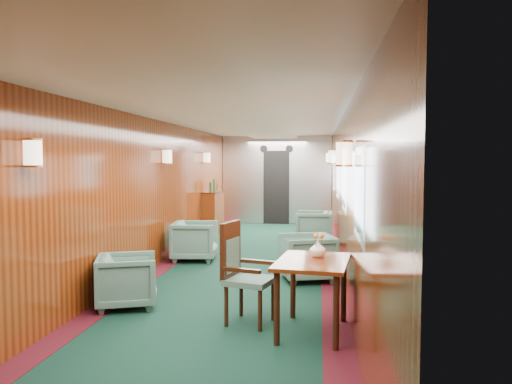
{
  "coord_description": "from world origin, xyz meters",
  "views": [
    {
      "loc": [
        1.16,
        -7.7,
        1.73
      ],
      "look_at": [
        0.0,
        1.42,
        1.15
      ],
      "focal_mm": 35.0,
      "sensor_mm": 36.0,
      "label": 1
    }
  ],
  "objects_px": {
    "armchair_left_near": "(127,281)",
    "armchair_right_near": "(307,257)",
    "side_chair": "(241,268)",
    "dining_table": "(313,272)",
    "armchair_left_far": "(195,241)",
    "armchair_right_far": "(314,227)",
    "credenza": "(213,212)"
  },
  "relations": [
    {
      "from": "armchair_left_near",
      "to": "armchair_right_near",
      "type": "xyz_separation_m",
      "value": [
        2.09,
        1.57,
        0.02
      ]
    },
    {
      "from": "side_chair",
      "to": "armchair_right_near",
      "type": "bearing_deg",
      "value": 86.72
    },
    {
      "from": "dining_table",
      "to": "armchair_left_far",
      "type": "relative_size",
      "value": 1.42
    },
    {
      "from": "side_chair",
      "to": "armchair_right_near",
      "type": "xyz_separation_m",
      "value": [
        0.66,
        1.96,
        -0.25
      ]
    },
    {
      "from": "armchair_left_near",
      "to": "armchair_right_far",
      "type": "relative_size",
      "value": 0.91
    },
    {
      "from": "armchair_right_near",
      "to": "side_chair",
      "type": "bearing_deg",
      "value": -34.14
    },
    {
      "from": "dining_table",
      "to": "armchair_left_near",
      "type": "height_order",
      "value": "dining_table"
    },
    {
      "from": "side_chair",
      "to": "credenza",
      "type": "distance_m",
      "value": 6.56
    },
    {
      "from": "armchair_right_near",
      "to": "armchair_right_far",
      "type": "distance_m",
      "value": 3.23
    },
    {
      "from": "side_chair",
      "to": "armchair_left_near",
      "type": "xyz_separation_m",
      "value": [
        -1.43,
        0.39,
        -0.27
      ]
    },
    {
      "from": "armchair_left_near",
      "to": "armchair_right_near",
      "type": "height_order",
      "value": "armchair_right_near"
    },
    {
      "from": "dining_table",
      "to": "side_chair",
      "type": "relative_size",
      "value": 0.99
    },
    {
      "from": "side_chair",
      "to": "credenza",
      "type": "relative_size",
      "value": 0.83
    },
    {
      "from": "armchair_right_far",
      "to": "credenza",
      "type": "bearing_deg",
      "value": -114.1
    },
    {
      "from": "armchair_left_far",
      "to": "side_chair",
      "type": "bearing_deg",
      "value": -162.9
    },
    {
      "from": "armchair_left_far",
      "to": "armchair_right_far",
      "type": "distance_m",
      "value": 2.86
    },
    {
      "from": "side_chair",
      "to": "armchair_right_far",
      "type": "distance_m",
      "value": 5.25
    },
    {
      "from": "side_chair",
      "to": "armchair_left_near",
      "type": "relative_size",
      "value": 1.57
    },
    {
      "from": "armchair_right_near",
      "to": "dining_table",
      "type": "bearing_deg",
      "value": -12.94
    },
    {
      "from": "side_chair",
      "to": "armchair_left_near",
      "type": "distance_m",
      "value": 1.51
    },
    {
      "from": "armchair_left_near",
      "to": "armchair_left_far",
      "type": "bearing_deg",
      "value": -22.17
    },
    {
      "from": "credenza",
      "to": "armchair_left_far",
      "type": "bearing_deg",
      "value": -83.38
    },
    {
      "from": "armchair_right_near",
      "to": "armchair_right_far",
      "type": "relative_size",
      "value": 0.98
    },
    {
      "from": "side_chair",
      "to": "armchair_right_far",
      "type": "relative_size",
      "value": 1.43
    },
    {
      "from": "credenza",
      "to": "armchair_right_near",
      "type": "bearing_deg",
      "value": -61.95
    },
    {
      "from": "dining_table",
      "to": "credenza",
      "type": "xyz_separation_m",
      "value": [
        -2.44,
        6.58,
        -0.1
      ]
    },
    {
      "from": "armchair_left_far",
      "to": "armchair_right_far",
      "type": "height_order",
      "value": "armchair_right_far"
    },
    {
      "from": "armchair_left_near",
      "to": "credenza",
      "type": "bearing_deg",
      "value": -17.35
    },
    {
      "from": "armchair_right_far",
      "to": "armchair_left_near",
      "type": "bearing_deg",
      "value": -22.51
    },
    {
      "from": "armchair_left_near",
      "to": "armchair_right_far",
      "type": "xyz_separation_m",
      "value": [
        2.14,
        4.81,
        0.03
      ]
    },
    {
      "from": "credenza",
      "to": "armchair_right_near",
      "type": "distance_m",
      "value": 4.97
    },
    {
      "from": "armchair_right_far",
      "to": "armchair_right_near",
      "type": "bearing_deg",
      "value": 0.49
    }
  ]
}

